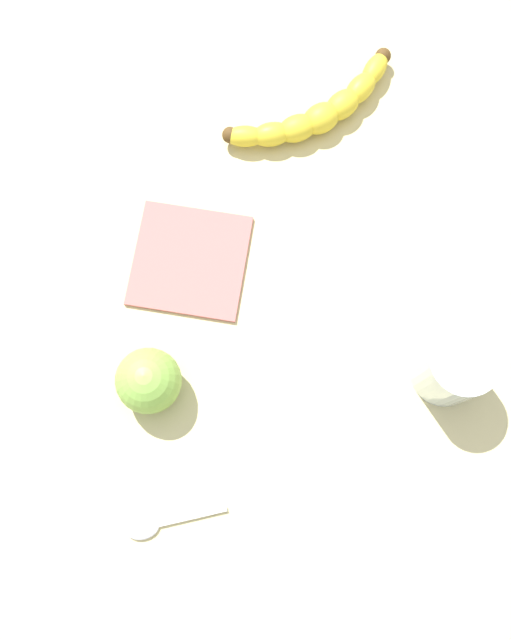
% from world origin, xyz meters
% --- Properties ---
extents(wooden_tabletop, '(1.20, 1.20, 0.03)m').
position_xyz_m(wooden_tabletop, '(0.00, 0.00, 0.01)').
color(wooden_tabletop, '#D1C386').
rests_on(wooden_tabletop, ground).
extents(banana, '(0.08, 0.24, 0.04)m').
position_xyz_m(banana, '(-0.18, 0.11, 0.05)').
color(banana, yellow).
rests_on(banana, wooden_tabletop).
extents(smoothie_glass, '(0.08, 0.08, 0.09)m').
position_xyz_m(smoothie_glass, '(0.17, 0.12, 0.07)').
color(smoothie_glass, silver).
rests_on(smoothie_glass, wooden_tabletop).
extents(green_apple_fruit, '(0.07, 0.07, 0.07)m').
position_xyz_m(green_apple_fruit, '(0.05, -0.20, 0.07)').
color(green_apple_fruit, '#84B747').
rests_on(green_apple_fruit, wooden_tabletop).
extents(teaspoon, '(0.03, 0.11, 0.01)m').
position_xyz_m(teaspoon, '(0.20, -0.25, 0.03)').
color(teaspoon, silver).
rests_on(teaspoon, wooden_tabletop).
extents(folded_napkin, '(0.18, 0.18, 0.01)m').
position_xyz_m(folded_napkin, '(-0.07, -0.10, 0.03)').
color(folded_napkin, '#BC6660').
rests_on(folded_napkin, wooden_tabletop).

